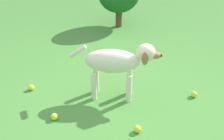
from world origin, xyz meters
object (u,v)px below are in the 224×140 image
Objects in this scene: tennis_ball_1 at (54,117)px; tennis_ball_3 at (31,88)px; tennis_ball_0 at (194,94)px; dog at (117,62)px; tennis_ball_2 at (138,129)px.

tennis_ball_3 is at bearing -121.10° from tennis_ball_1.
tennis_ball_0 is at bearing 128.15° from tennis_ball_1.
dog reaches higher than tennis_ball_2.
dog is 0.90m from tennis_ball_0.
tennis_ball_2 is (-0.15, 0.76, 0.00)m from tennis_ball_1.
tennis_ball_2 is 1.30m from tennis_ball_3.
tennis_ball_0 is 1.00× the size of tennis_ball_2.
tennis_ball_0 is 1.45m from tennis_ball_1.
tennis_ball_2 is at bearing 100.89° from tennis_ball_1.
dog is at bearing 146.22° from tennis_ball_1.
dog is 1.02m from tennis_ball_3.
tennis_ball_3 is (0.58, -1.67, 0.00)m from tennis_ball_0.
tennis_ball_2 is (0.43, 0.37, -0.37)m from dog.
dog is 0.68m from tennis_ball_2.
tennis_ball_2 is at bearing 82.43° from tennis_ball_3.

